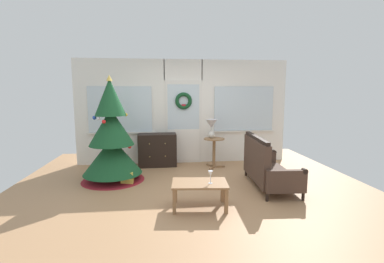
% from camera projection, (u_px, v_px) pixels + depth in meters
% --- Properties ---
extents(ground_plane, '(6.76, 6.76, 0.00)m').
position_uv_depth(ground_plane, '(193.00, 190.00, 5.06)').
color(ground_plane, '#AD7F56').
extents(back_wall_with_door, '(5.20, 0.19, 2.55)m').
position_uv_depth(back_wall_with_door, '(183.00, 112.00, 6.92)').
color(back_wall_with_door, white).
rests_on(back_wall_with_door, ground).
extents(christmas_tree, '(1.25, 1.25, 2.10)m').
position_uv_depth(christmas_tree, '(112.00, 141.00, 5.54)').
color(christmas_tree, '#4C331E').
rests_on(christmas_tree, ground).
extents(dresser_cabinet, '(0.91, 0.46, 0.78)m').
position_uv_depth(dresser_cabinet, '(157.00, 150.00, 6.69)').
color(dresser_cabinet, black).
rests_on(dresser_cabinet, ground).
extents(settee_sofa, '(0.79, 1.56, 0.96)m').
position_uv_depth(settee_sofa, '(266.00, 167.00, 5.22)').
color(settee_sofa, black).
rests_on(settee_sofa, ground).
extents(side_table, '(0.50, 0.48, 0.70)m').
position_uv_depth(side_table, '(214.00, 147.00, 6.53)').
color(side_table, '#8E6642').
rests_on(side_table, ground).
extents(table_lamp, '(0.28, 0.28, 0.44)m').
position_uv_depth(table_lamp, '(211.00, 126.00, 6.50)').
color(table_lamp, silver).
rests_on(table_lamp, side_table).
extents(coffee_table, '(0.88, 0.59, 0.40)m').
position_uv_depth(coffee_table, '(200.00, 186.00, 4.27)').
color(coffee_table, '#8E6642').
rests_on(coffee_table, ground).
extents(wine_glass, '(0.08, 0.08, 0.20)m').
position_uv_depth(wine_glass, '(211.00, 174.00, 4.19)').
color(wine_glass, silver).
rests_on(wine_glass, coffee_table).
extents(gift_box, '(0.24, 0.21, 0.24)m').
position_uv_depth(gift_box, '(127.00, 177.00, 5.43)').
color(gift_box, '#D8C64C').
rests_on(gift_box, ground).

